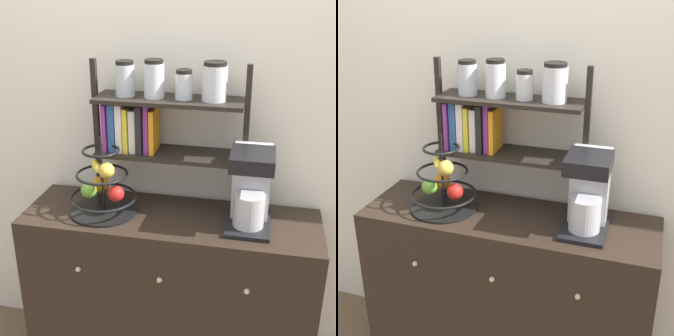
% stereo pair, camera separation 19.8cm
% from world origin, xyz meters
% --- Properties ---
extents(wall_back, '(7.00, 0.05, 2.60)m').
position_xyz_m(wall_back, '(0.00, 0.46, 1.30)').
color(wall_back, silver).
rests_on(wall_back, ground_plane).
extents(sideboard, '(1.32, 0.43, 0.86)m').
position_xyz_m(sideboard, '(0.00, 0.21, 0.43)').
color(sideboard, black).
rests_on(sideboard, ground_plane).
extents(coffee_maker, '(0.19, 0.25, 0.34)m').
position_xyz_m(coffee_maker, '(0.34, 0.22, 1.03)').
color(coffee_maker, black).
rests_on(coffee_maker, sideboard).
extents(fruit_stand, '(0.30, 0.30, 0.36)m').
position_xyz_m(fruit_stand, '(-0.30, 0.19, 0.97)').
color(fruit_stand, black).
rests_on(fruit_stand, sideboard).
extents(shelf_hutch, '(0.69, 0.20, 0.67)m').
position_xyz_m(shelf_hutch, '(-0.09, 0.33, 1.29)').
color(shelf_hutch, black).
rests_on(shelf_hutch, sideboard).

